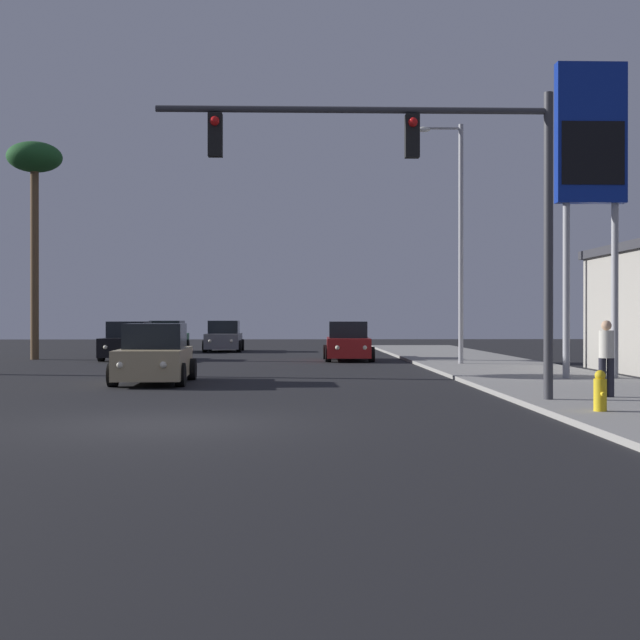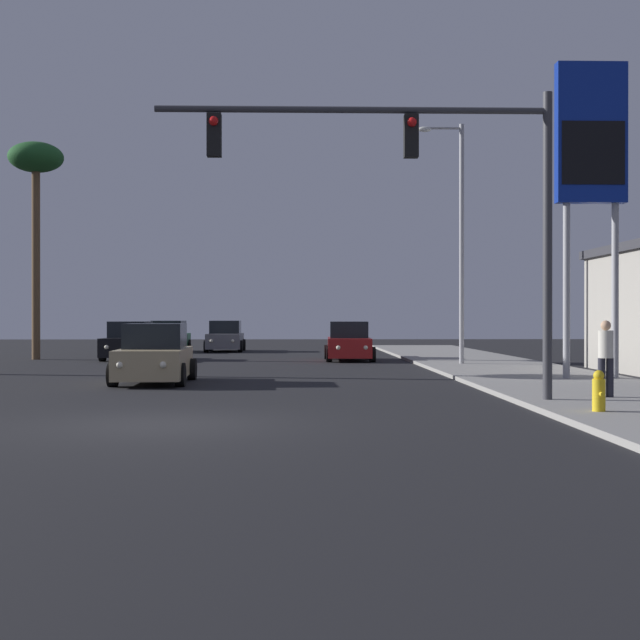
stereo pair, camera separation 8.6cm
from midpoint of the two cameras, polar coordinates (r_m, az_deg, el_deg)
name	(u,v)px [view 1 (the left image)]	position (r m, az deg, el deg)	size (l,w,h in m)	color
ground_plane	(164,424)	(15.76, -10.08, -6.59)	(120.00, 120.00, 0.00)	black
sidewalk_right	(545,380)	(26.55, 14.12, -3.72)	(5.00, 60.00, 0.12)	gray
car_black	(129,342)	(39.66, -12.20, -1.42)	(2.04, 4.33, 1.68)	black
car_tan	(155,356)	(25.54, -10.64, -2.29)	(2.04, 4.34, 1.68)	tan
car_green	(167,338)	(48.56, -9.81, -1.13)	(2.04, 4.33, 1.68)	#195933
car_grey	(224,337)	(48.74, -6.22, -1.12)	(2.04, 4.31, 1.68)	slate
car_red	(348,343)	(38.24, 1.73, -1.47)	(2.04, 4.34, 1.68)	maroon
traffic_light_mast	(433,179)	(19.13, 7.12, 8.97)	(8.37, 0.36, 6.50)	#38383D
street_lamp	(457,231)	(34.00, 8.72, 5.67)	(1.74, 0.24, 9.00)	#99999E
gas_station_sign	(591,151)	(26.97, 16.85, 10.33)	(2.00, 0.42, 9.00)	#99999E
fire_hydrant	(600,391)	(17.28, 17.36, -4.38)	(0.24, 0.34, 0.76)	gold
pedestrian_on_sidewalk	(606,355)	(20.36, 17.74, -2.15)	(0.34, 0.32, 1.67)	#23232D
palm_tree_mid	(35,170)	(41.62, -17.86, 9.10)	(2.40, 2.40, 9.57)	brown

